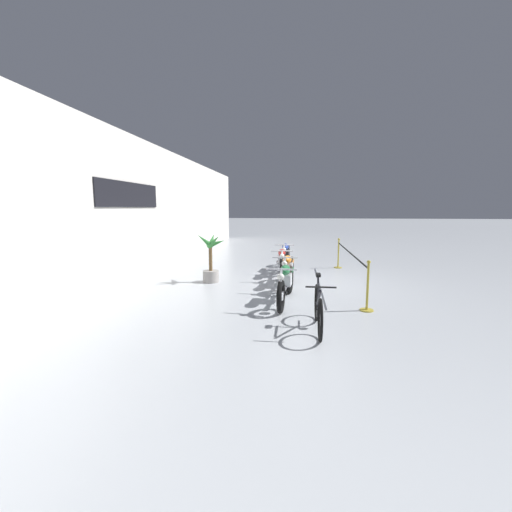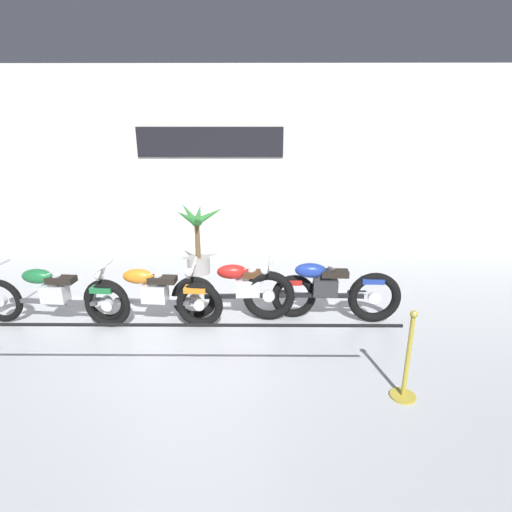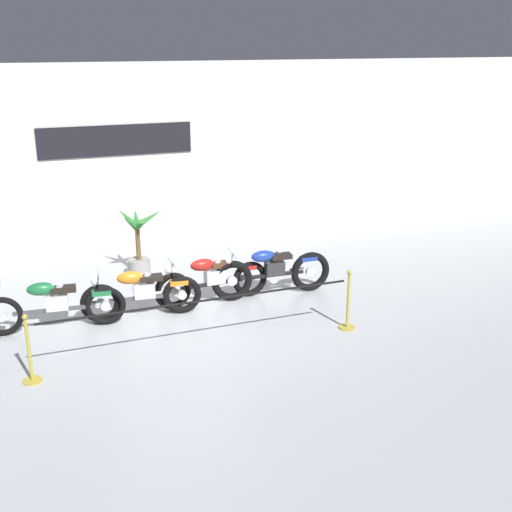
{
  "view_description": "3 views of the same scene",
  "coord_description": "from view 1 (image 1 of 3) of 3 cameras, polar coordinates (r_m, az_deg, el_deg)",
  "views": [
    {
      "loc": [
        -9.57,
        0.23,
        2.11
      ],
      "look_at": [
        -1.3,
        1.23,
        0.93
      ],
      "focal_mm": 24.0,
      "sensor_mm": 36.0,
      "label": 1
    },
    {
      "loc": [
        0.99,
        -4.94,
        2.86
      ],
      "look_at": [
        0.95,
        0.92,
        0.94
      ],
      "focal_mm": 28.0,
      "sensor_mm": 36.0,
      "label": 2
    },
    {
      "loc": [
        -2.37,
        -10.02,
        4.69
      ],
      "look_at": [
        1.48,
        0.25,
        0.97
      ],
      "focal_mm": 45.0,
      "sensor_mm": 36.0,
      "label": 3
    }
  ],
  "objects": [
    {
      "name": "ground_plane",
      "position": [
        9.8,
        8.09,
        -4.44
      ],
      "size": [
        120.0,
        120.0,
        0.0
      ],
      "primitive_type": "plane",
      "color": "#B2B7BC"
    },
    {
      "name": "back_wall",
      "position": [
        10.75,
        -20.39,
        7.53
      ],
      "size": [
        28.0,
        0.29,
        4.2
      ],
      "color": "silver",
      "rests_on": "ground"
    },
    {
      "name": "motorcycle_green_0",
      "position": [
        7.67,
        5.0,
        -4.32
      ],
      "size": [
        2.36,
        0.62,
        0.92
      ],
      "color": "black",
      "rests_on": "ground"
    },
    {
      "name": "motorcycle_orange_1",
      "position": [
        9.13,
        5.31,
        -2.4
      ],
      "size": [
        2.12,
        0.62,
        0.93
      ],
      "color": "black",
      "rests_on": "ground"
    },
    {
      "name": "motorcycle_red_2",
      "position": [
        10.47,
        4.3,
        -1.04
      ],
      "size": [
        2.22,
        0.62,
        0.93
      ],
      "color": "black",
      "rests_on": "ground"
    },
    {
      "name": "motorcycle_blue_3",
      "position": [
        11.62,
        4.96,
        -0.03
      ],
      "size": [
        2.38,
        0.62,
        0.97
      ],
      "color": "black",
      "rests_on": "ground"
    },
    {
      "name": "bicycle",
      "position": [
        6.06,
        10.34,
        -8.68
      ],
      "size": [
        1.71,
        0.48,
        0.95
      ],
      "color": "black",
      "rests_on": "ground"
    },
    {
      "name": "potted_palm_left_of_row",
      "position": [
        9.76,
        -7.56,
        -0.46
      ],
      "size": [
        0.96,
        0.83,
        1.46
      ],
      "color": "gray",
      "rests_on": "ground"
    },
    {
      "name": "stanchion_far_left",
      "position": [
        8.74,
        16.33,
        -1.84
      ],
      "size": [
        5.15,
        0.28,
        1.05
      ],
      "color": "gold",
      "rests_on": "ground"
    },
    {
      "name": "stanchion_mid_left",
      "position": [
        12.37,
        13.55,
        -0.3
      ],
      "size": [
        0.28,
        0.28,
        1.05
      ],
      "color": "gold",
      "rests_on": "ground"
    }
  ]
}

